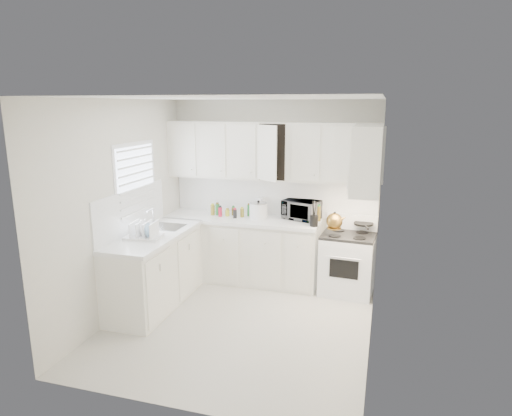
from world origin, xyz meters
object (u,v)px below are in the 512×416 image
at_px(stove, 348,256).
at_px(rice_cooker, 258,209).
at_px(tea_kettle, 334,220).
at_px(microwave, 301,208).
at_px(utensil_crock, 314,213).
at_px(dish_rack, 143,229).

bearing_deg(stove, rice_cooker, -179.59).
bearing_deg(rice_cooker, tea_kettle, -8.74).
bearing_deg(microwave, tea_kettle, -17.05).
distance_m(utensil_crock, dish_rack, 2.20).
bearing_deg(tea_kettle, utensil_crock, 177.59).
bearing_deg(stove, dish_rack, -148.15).
height_order(stove, tea_kettle, tea_kettle).
bearing_deg(rice_cooker, stove, -0.01).
bearing_deg(microwave, utensil_crock, -36.49).
height_order(tea_kettle, utensil_crock, utensil_crock).
distance_m(microwave, utensil_crock, 0.41).
xyz_separation_m(stove, microwave, (-0.69, 0.20, 0.58)).
height_order(stove, utensil_crock, utensil_crock).
distance_m(stove, dish_rack, 2.72).
height_order(microwave, dish_rack, microwave).
distance_m(rice_cooker, utensil_crock, 0.86).
bearing_deg(stove, tea_kettle, -134.29).
height_order(tea_kettle, dish_rack, tea_kettle).
xyz_separation_m(tea_kettle, microwave, (-0.51, 0.36, 0.05)).
distance_m(microwave, rice_cooker, 0.61).
relative_size(microwave, dish_rack, 1.17).
bearing_deg(dish_rack, rice_cooker, 43.29).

